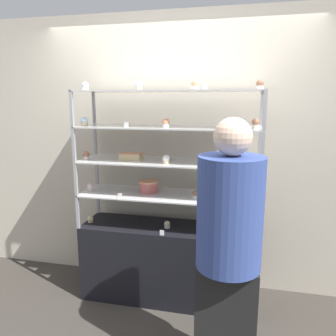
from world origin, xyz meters
TOP-DOWN VIEW (x-y plane):
  - ground_plane at (0.00, 0.00)m, footprint 20.00×20.00m
  - back_wall at (0.00, 0.37)m, footprint 8.00×0.05m
  - display_base at (0.00, 0.00)m, footprint 1.55×0.45m
  - display_riser_lower at (0.00, 0.00)m, footprint 1.55×0.45m
  - display_riser_middle at (0.00, 0.00)m, footprint 1.55×0.45m
  - display_riser_upper at (0.00, 0.00)m, footprint 1.55×0.45m
  - display_riser_top at (0.00, 0.00)m, footprint 1.55×0.45m
  - layer_cake_centerpiece at (-0.19, 0.04)m, footprint 0.17×0.17m
  - sheet_cake_frosted at (-0.34, 0.01)m, footprint 0.19×0.13m
  - cupcake_0 at (-0.72, -0.06)m, footprint 0.05×0.05m
  - cupcake_1 at (-0.00, -0.03)m, footprint 0.05×0.05m
  - cupcake_2 at (0.71, -0.10)m, footprint 0.05×0.05m
  - price_tag_0 at (-0.01, -0.20)m, footprint 0.04×0.00m
  - cupcake_3 at (-0.72, -0.04)m, footprint 0.06×0.06m
  - cupcake_4 at (0.25, -0.06)m, footprint 0.06×0.06m
  - cupcake_5 at (0.72, -0.09)m, footprint 0.06×0.06m
  - price_tag_1 at (-0.37, -0.20)m, footprint 0.04×0.00m
  - cupcake_6 at (-0.72, -0.07)m, footprint 0.06×0.06m
  - cupcake_7 at (0.01, -0.11)m, footprint 0.06×0.06m
  - cupcake_8 at (0.71, -0.11)m, footprint 0.06×0.06m
  - price_tag_2 at (0.36, -0.20)m, footprint 0.04×0.00m
  - cupcake_9 at (-0.72, -0.09)m, footprint 0.06×0.06m
  - cupcake_10 at (0.01, -0.12)m, footprint 0.06×0.06m
  - cupcake_11 at (0.71, -0.03)m, footprint 0.06×0.06m
  - price_tag_3 at (-0.30, -0.20)m, footprint 0.04×0.00m
  - cupcake_12 at (-0.71, -0.06)m, footprint 0.06×0.06m
  - cupcake_13 at (-0.23, -0.07)m, footprint 0.06×0.06m
  - cupcake_14 at (0.24, -0.11)m, footprint 0.06×0.06m
  - cupcake_15 at (0.73, -0.05)m, footprint 0.06×0.06m
  - price_tag_4 at (0.33, -0.20)m, footprint 0.04×0.00m
  - customer_figure at (0.56, -0.79)m, footprint 0.40×0.40m

SIDE VIEW (x-z plane):
  - ground_plane at x=0.00m, z-range 0.00..0.00m
  - display_base at x=0.00m, z-range 0.00..0.70m
  - price_tag_0 at x=-0.01m, z-range 0.70..0.74m
  - cupcake_0 at x=-0.72m, z-range 0.70..0.76m
  - cupcake_1 at x=0.00m, z-range 0.70..0.76m
  - cupcake_2 at x=0.71m, z-range 0.70..0.76m
  - customer_figure at x=0.56m, z-range 0.06..1.77m
  - display_riser_lower at x=0.00m, z-range 0.83..1.13m
  - price_tag_1 at x=-0.37m, z-range 1.00..1.04m
  - cupcake_3 at x=-0.72m, z-range 0.99..1.06m
  - cupcake_4 at x=0.25m, z-range 0.99..1.06m
  - cupcake_5 at x=0.72m, z-range 0.99..1.06m
  - layer_cake_centerpiece at x=-0.19m, z-range 1.00..1.10m
  - display_riser_middle at x=0.00m, z-range 1.13..1.43m
  - back_wall at x=0.00m, z-range 0.00..2.60m
  - price_tag_2 at x=0.36m, z-range 1.29..1.34m
  - sheet_cake_frosted at x=-0.34m, z-range 1.29..1.35m
  - cupcake_6 at x=-0.72m, z-range 1.29..1.37m
  - cupcake_7 at x=0.01m, z-range 1.29..1.37m
  - cupcake_8 at x=0.71m, z-range 1.29..1.37m
  - display_riser_upper at x=0.00m, z-range 1.43..1.72m
  - price_tag_3 at x=-0.30m, z-range 1.59..1.64m
  - cupcake_9 at x=-0.72m, z-range 1.59..1.67m
  - cupcake_10 at x=0.01m, z-range 1.59..1.67m
  - cupcake_11 at x=0.71m, z-range 1.59..1.67m
  - display_riser_top at x=0.00m, z-range 1.72..2.02m
  - price_tag_4 at x=0.33m, z-range 1.89..1.93m
  - cupcake_12 at x=-0.71m, z-range 1.89..1.96m
  - cupcake_13 at x=-0.23m, z-range 1.89..1.96m
  - cupcake_14 at x=0.24m, z-range 1.89..1.96m
  - cupcake_15 at x=0.73m, z-range 1.89..1.96m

